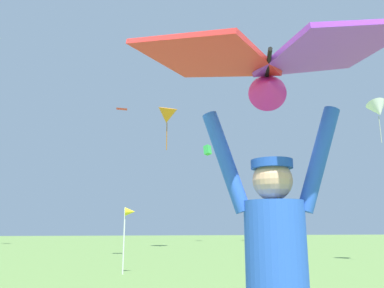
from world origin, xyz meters
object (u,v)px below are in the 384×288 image
kite_flyer_person (277,283)px  distant_kite_red_high_left (122,108)px  held_stunt_kite (268,64)px  distant_kite_orange_overhead_distant (167,116)px  distant_kite_white_low_right (378,109)px  distant_kite_green_far_center (208,150)px  marker_flag (129,216)px  distant_kite_magenta_high_right (269,65)px

kite_flyer_person → distant_kite_red_high_left: (-0.92, 14.02, 5.38)m
held_stunt_kite → distant_kite_red_high_left: size_ratio=2.38×
kite_flyer_person → held_stunt_kite: 1.25m
kite_flyer_person → distant_kite_orange_overhead_distant: size_ratio=0.66×
distant_kite_white_low_right → held_stunt_kite: bearing=-130.6°
held_stunt_kite → distant_kite_green_far_center: distant_kite_green_far_center is taller
kite_flyer_person → distant_kite_white_low_right: size_ratio=1.17×
kite_flyer_person → distant_kite_green_far_center: size_ratio=2.05×
kite_flyer_person → marker_flag: bearing=93.8°
kite_flyer_person → marker_flag: 8.83m
held_stunt_kite → distant_kite_magenta_high_right: distant_kite_magenta_high_right is taller
distant_kite_red_high_left → distant_kite_white_low_right: (9.21, -4.39, -0.87)m
distant_kite_white_low_right → distant_kite_green_far_center: bearing=94.5°
distant_kite_orange_overhead_distant → marker_flag: (-2.45, -11.86, -6.57)m
kite_flyer_person → held_stunt_kite: size_ratio=1.22×
distant_kite_green_far_center → distant_kite_orange_overhead_distant: bearing=-117.0°
distant_kite_white_low_right → distant_kite_magenta_high_right: 19.04m
held_stunt_kite → distant_kite_green_far_center: 31.44m
kite_flyer_person → distant_kite_green_far_center: bearing=77.5°
distant_kite_orange_overhead_distant → held_stunt_kite: bearing=-95.2°
distant_kite_orange_overhead_distant → distant_kite_magenta_high_right: distant_kite_magenta_high_right is taller
kite_flyer_person → distant_kite_orange_overhead_distant: (1.87, 20.65, 7.18)m
distant_kite_green_far_center → distant_kite_magenta_high_right: 9.04m
kite_flyer_person → distant_kite_white_low_right: distant_kite_white_low_right is taller
distant_kite_white_low_right → distant_kite_magenta_high_right: bearing=80.0°
distant_kite_green_far_center → marker_flag: (-7.27, -21.31, -6.45)m
distant_kite_red_high_left → distant_kite_green_far_center: distant_kite_green_far_center is taller
held_stunt_kite → marker_flag: size_ratio=0.89×
distant_kite_magenta_high_right → marker_flag: bearing=-124.3°
distant_kite_white_low_right → distant_kite_orange_overhead_distant: size_ratio=0.57×
distant_kite_orange_overhead_distant → distant_kite_magenta_high_right: 12.60m
distant_kite_green_far_center → marker_flag: distant_kite_green_far_center is taller
marker_flag → held_stunt_kite: bearing=-86.4°
distant_kite_green_far_center → distant_kite_orange_overhead_distant: (-4.82, -9.45, 0.12)m
distant_kite_red_high_left → held_stunt_kite: bearing=-86.3°
held_stunt_kite → distant_kite_red_high_left: 14.70m
distant_kite_green_far_center → distant_kite_orange_overhead_distant: distant_kite_orange_overhead_distant is taller
distant_kite_orange_overhead_distant → distant_kite_magenta_high_right: (9.30, 5.37, 6.59)m
distant_kite_green_far_center → distant_kite_red_high_left: bearing=-115.3°
held_stunt_kite → distant_kite_magenta_high_right: size_ratio=0.49×
distant_kite_white_low_right → marker_flag: size_ratio=0.92×
held_stunt_kite → marker_flag: bearing=93.6°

